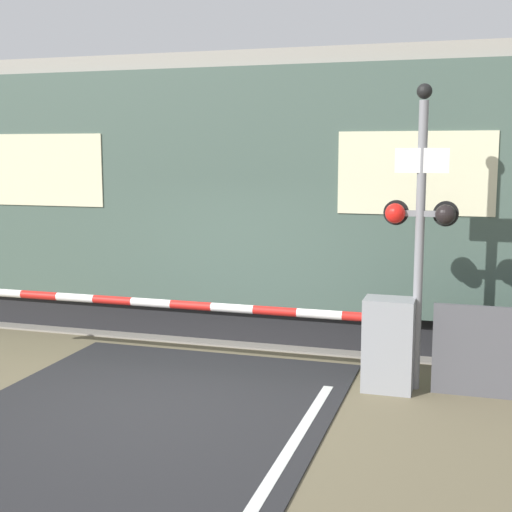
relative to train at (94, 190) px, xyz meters
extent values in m
plane|color=#6B6047|center=(3.08, -3.96, -2.20)|extent=(80.00, 80.00, 0.00)
cube|color=gray|center=(3.08, 0.00, -2.19)|extent=(36.00, 3.20, 0.03)
cube|color=#595451|center=(3.08, -0.72, -2.12)|extent=(36.00, 0.08, 0.10)
cube|color=#595451|center=(3.08, 0.72, -2.12)|extent=(36.00, 0.08, 0.10)
cube|color=black|center=(0.00, 0.00, -1.90)|extent=(19.10, 2.63, 0.60)
cube|color=#42564C|center=(0.00, 0.00, 0.13)|extent=(20.76, 3.09, 3.47)
cube|color=gray|center=(0.00, 0.00, 1.99)|extent=(20.34, 2.84, 0.24)
cube|color=beige|center=(5.71, -1.55, 0.39)|extent=(2.08, 0.02, 1.11)
cube|color=beige|center=(0.00, -1.55, 0.39)|extent=(2.08, 0.02, 1.11)
cube|color=gray|center=(5.55, -2.82, -1.63)|extent=(0.60, 0.44, 1.14)
cylinder|color=gray|center=(5.55, -2.82, -1.31)|extent=(0.16, 0.16, 0.18)
cylinder|color=red|center=(5.27, -2.82, -1.31)|extent=(0.57, 0.11, 0.11)
cylinder|color=white|center=(4.69, -2.82, -1.31)|extent=(0.57, 0.11, 0.11)
cylinder|color=red|center=(4.12, -2.82, -1.31)|extent=(0.57, 0.11, 0.11)
cylinder|color=white|center=(3.55, -2.82, -1.31)|extent=(0.57, 0.11, 0.11)
cylinder|color=red|center=(2.98, -2.82, -1.31)|extent=(0.57, 0.11, 0.11)
cylinder|color=white|center=(2.41, -2.82, -1.31)|extent=(0.57, 0.11, 0.11)
cylinder|color=red|center=(1.84, -2.82, -1.31)|extent=(0.57, 0.11, 0.11)
cylinder|color=white|center=(1.27, -2.82, -1.31)|extent=(0.57, 0.11, 0.11)
cylinder|color=red|center=(0.70, -2.82, -1.31)|extent=(0.57, 0.11, 0.11)
cylinder|color=white|center=(0.13, -2.82, -1.31)|extent=(0.57, 0.11, 0.11)
cylinder|color=gray|center=(5.86, -2.65, -0.47)|extent=(0.11, 0.11, 3.48)
cube|color=gray|center=(5.86, -2.65, -0.05)|extent=(0.70, 0.07, 0.07)
sphere|color=red|center=(5.57, -2.70, -0.05)|extent=(0.24, 0.24, 0.24)
sphere|color=black|center=(6.16, -2.70, -0.05)|extent=(0.24, 0.24, 0.24)
cylinder|color=black|center=(5.57, -2.59, -0.05)|extent=(0.30, 0.06, 0.30)
cylinder|color=black|center=(6.16, -2.59, -0.05)|extent=(0.30, 0.06, 0.30)
cube|color=white|center=(5.86, -2.69, 0.58)|extent=(0.62, 0.02, 0.29)
sphere|color=black|center=(5.86, -2.65, 1.37)|extent=(0.18, 0.18, 0.18)
camera|label=1|loc=(6.45, -11.29, 0.69)|focal=50.00mm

